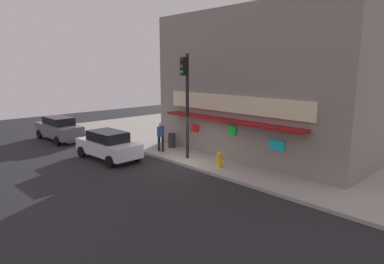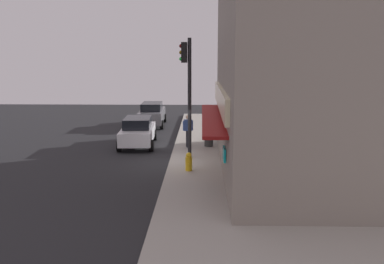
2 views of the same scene
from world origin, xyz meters
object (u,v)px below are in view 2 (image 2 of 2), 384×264
(traffic_light, at_px, (188,83))
(parked_car_white, at_px, (138,131))
(parked_car_grey, at_px, (152,114))
(trash_can, at_px, (209,138))
(pedestrian, at_px, (188,130))
(potted_plant_by_window, at_px, (230,155))
(potted_plant_by_doorway, at_px, (236,175))
(fire_hydrant, at_px, (189,162))

(traffic_light, xyz_separation_m, parked_car_white, (-3.35, -2.97, -2.98))
(parked_car_grey, bearing_deg, parked_car_white, 0.26)
(trash_can, bearing_deg, pedestrian, -73.15)
(pedestrian, relative_size, potted_plant_by_window, 1.68)
(traffic_light, bearing_deg, pedestrian, -178.48)
(trash_can, relative_size, parked_car_grey, 0.20)
(parked_car_white, bearing_deg, potted_plant_by_doorway, 31.71)
(traffic_light, distance_m, pedestrian, 3.46)
(trash_can, bearing_deg, potted_plant_by_window, 10.47)
(potted_plant_by_window, height_order, parked_car_white, parked_car_white)
(trash_can, distance_m, pedestrian, 1.30)
(fire_hydrant, bearing_deg, potted_plant_by_doorway, 38.95)
(potted_plant_by_doorway, height_order, parked_car_grey, parked_car_grey)
(traffic_light, relative_size, parked_car_grey, 1.26)
(potted_plant_by_window, bearing_deg, parked_car_white, -137.99)
(parked_car_grey, bearing_deg, trash_can, 27.83)
(potted_plant_by_doorway, xyz_separation_m, parked_car_white, (-8.01, -4.95, 0.18))
(pedestrian, relative_size, parked_car_white, 0.41)
(parked_car_grey, bearing_deg, potted_plant_by_doorway, 18.44)
(parked_car_white, bearing_deg, traffic_light, 41.54)
(fire_hydrant, bearing_deg, trash_can, 169.10)
(parked_car_grey, bearing_deg, fire_hydrant, 13.89)
(fire_hydrant, distance_m, potted_plant_by_window, 1.85)
(potted_plant_by_window, bearing_deg, potted_plant_by_doorway, 1.00)
(traffic_light, height_order, fire_hydrant, traffic_light)
(fire_hydrant, relative_size, potted_plant_by_doorway, 0.91)
(potted_plant_by_window, bearing_deg, fire_hydrant, -81.36)
(potted_plant_by_doorway, relative_size, parked_car_grey, 0.20)
(potted_plant_by_doorway, bearing_deg, potted_plant_by_window, -179.00)
(pedestrian, height_order, potted_plant_by_doorway, pedestrian)
(fire_hydrant, relative_size, parked_car_white, 0.18)
(fire_hydrant, bearing_deg, parked_car_grey, -166.11)
(pedestrian, relative_size, parked_car_grey, 0.39)
(trash_can, relative_size, potted_plant_by_window, 0.85)
(trash_can, xyz_separation_m, parked_car_grey, (-7.72, -4.08, 0.26))
(fire_hydrant, bearing_deg, potted_plant_by_window, 98.64)
(parked_car_grey, relative_size, parked_car_white, 1.04)
(traffic_light, xyz_separation_m, potted_plant_by_doorway, (4.67, 1.98, -3.16))
(fire_hydrant, relative_size, parked_car_grey, 0.18)
(fire_hydrant, distance_m, pedestrian, 4.62)
(traffic_light, bearing_deg, parked_car_white, -138.46)
(fire_hydrant, xyz_separation_m, parked_car_white, (-5.72, -3.10, 0.29))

